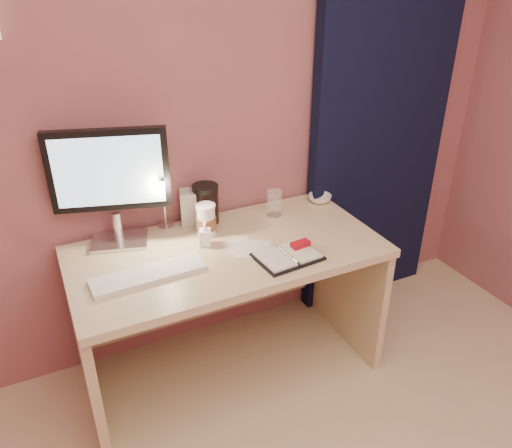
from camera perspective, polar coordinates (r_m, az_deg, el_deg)
name	(u,v)px	position (r m, az deg, el deg)	size (l,w,h in m)	color
room	(367,117)	(2.80, 12.56, 11.84)	(3.50, 3.50, 3.50)	#C6B28E
desk	(223,281)	(2.44, -3.85, -6.53)	(1.40, 0.70, 0.73)	#C4B78A
monitor	(111,178)	(2.24, -16.28, 5.11)	(0.50, 0.24, 0.54)	silver
keyboard	(148,274)	(2.11, -12.21, -5.64)	(0.47, 0.14, 0.02)	white
planner	(289,255)	(2.19, 3.76, -3.56)	(0.29, 0.23, 0.04)	black
paper_b	(238,245)	(2.28, -2.03, -2.43)	(0.13, 0.13, 0.00)	silver
paper_c	(253,249)	(2.24, -0.40, -2.89)	(0.16, 0.16, 0.00)	silver
coffee_cup	(206,220)	(2.35, -5.73, 0.40)	(0.09, 0.09, 0.15)	white
clear_cup	(274,203)	(2.52, 2.11, 2.40)	(0.08, 0.08, 0.13)	white
bowl	(320,198)	(2.70, 7.30, 2.92)	(0.12, 0.12, 0.04)	silver
lotion_bottle	(205,234)	(2.26, -5.87, -1.12)	(0.05, 0.05, 0.12)	white
dark_jar	(206,206)	(2.45, -5.74, 2.09)	(0.12, 0.12, 0.18)	black
product_box	(192,207)	(2.45, -7.29, 1.96)	(0.11, 0.09, 0.17)	silver
desk_lamp	(173,193)	(2.30, -9.51, 3.53)	(0.11, 0.21, 0.34)	silver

